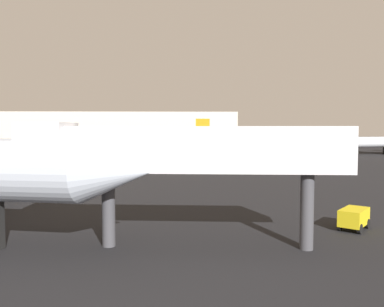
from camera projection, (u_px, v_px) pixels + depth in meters
The scene contains 4 objects.
airplane_far_left at pixel (254, 148), 69.60m from camera, with size 25.31×18.47×8.01m.
jet_bridge at pixel (168, 152), 20.69m from camera, with size 17.17×3.74×6.58m.
baggage_cart at pixel (354, 217), 24.61m from camera, with size 2.54×2.68×1.30m.
terminal_building at pixel (121, 130), 137.22m from camera, with size 76.94×27.88×11.54m, color beige.
Camera 1 is at (2.04, -9.40, 6.26)m, focal length 37.17 mm.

